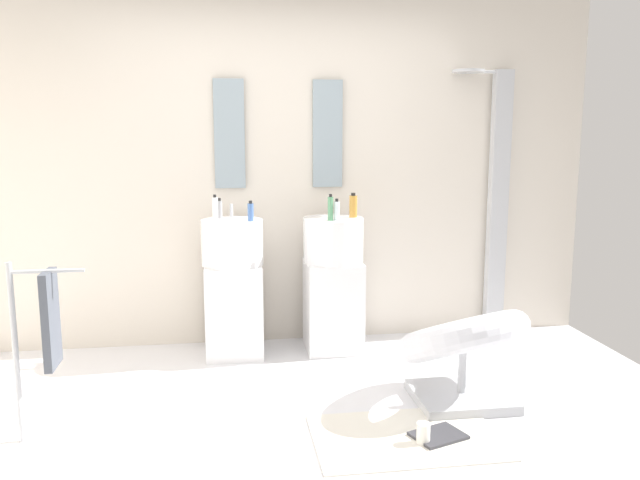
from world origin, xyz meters
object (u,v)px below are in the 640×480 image
magazine_charcoal (438,435)px  lounge_chair (463,345)px  coffee_mug (423,433)px  soap_bottle_white (215,209)px  shower_column (496,198)px  soap_bottle_amber (353,206)px  soap_bottle_grey (220,209)px  soap_bottle_blue (251,212)px  towel_rack (45,324)px  soap_bottle_green (331,208)px  pedestal_sink_left (233,286)px  soap_bottle_clear (337,210)px  pedestal_sink_right (333,282)px

magazine_charcoal → lounge_chair: bearing=36.5°
magazine_charcoal → coffee_mug: coffee_mug is taller
soap_bottle_white → shower_column: bearing=6.5°
soap_bottle_amber → soap_bottle_white: bearing=-178.1°
soap_bottle_grey → soap_bottle_blue: 0.27m
towel_rack → soap_bottle_amber: 2.23m
towel_rack → soap_bottle_green: size_ratio=5.17×
shower_column → towel_rack: bearing=-154.9°
pedestal_sink_left → soap_bottle_clear: soap_bottle_clear is taller
soap_bottle_white → soap_bottle_green: size_ratio=0.99×
towel_rack → lounge_chair: bearing=3.6°
towel_rack → soap_bottle_white: soap_bottle_white is taller
pedestal_sink_left → soap_bottle_grey: (-0.08, 0.08, 0.54)m
soap_bottle_amber → soap_bottle_blue: soap_bottle_amber is taller
towel_rack → soap_bottle_white: bearing=53.8°
shower_column → lounge_chair: size_ratio=2.01×
lounge_chair → soap_bottle_blue: soap_bottle_blue is taller
soap_bottle_white → soap_bottle_clear: soap_bottle_white is taller
soap_bottle_amber → soap_bottle_grey: 0.95m
soap_bottle_amber → soap_bottle_green: soap_bottle_green is taller
soap_bottle_grey → soap_bottle_blue: soap_bottle_grey is taller
lounge_chair → soap_bottle_amber: soap_bottle_amber is taller
magazine_charcoal → soap_bottle_clear: soap_bottle_clear is taller
pedestal_sink_left → soap_bottle_blue: 0.56m
towel_rack → coffee_mug: 2.01m
soap_bottle_amber → soap_bottle_green: bearing=-142.8°
magazine_charcoal → coffee_mug: (-0.10, -0.05, 0.05)m
pedestal_sink_left → magazine_charcoal: size_ratio=4.12×
magazine_charcoal → soap_bottle_grey: size_ratio=1.80×
magazine_charcoal → soap_bottle_white: size_ratio=1.45×
shower_column → soap_bottle_amber: 1.20m
magazine_charcoal → soap_bottle_grey: soap_bottle_grey is taller
magazine_charcoal → soap_bottle_amber: (-0.16, 1.49, 1.04)m
lounge_chair → soap_bottle_white: 1.90m
pedestal_sink_left → coffee_mug: size_ratio=9.96×
pedestal_sink_right → soap_bottle_green: (-0.04, -0.14, 0.56)m
towel_rack → shower_column: bearing=25.1°
pedestal_sink_right → towel_rack: 2.07m
towel_rack → soap_bottle_amber: (1.83, 1.20, 0.43)m
magazine_charcoal → soap_bottle_white: soap_bottle_white is taller
pedestal_sink_left → soap_bottle_amber: soap_bottle_amber is taller
soap_bottle_green → towel_rack: bearing=-147.3°
soap_bottle_white → towel_rack: bearing=-126.2°
towel_rack → soap_bottle_blue: size_ratio=6.71×
shower_column → lounge_chair: bearing=-119.8°
soap_bottle_blue → coffee_mug: bearing=-61.1°
soap_bottle_amber → soap_bottle_grey: bearing=175.7°
pedestal_sink_left → soap_bottle_grey: bearing=136.4°
soap_bottle_blue → soap_bottle_clear: soap_bottle_clear is taller
soap_bottle_blue → magazine_charcoal: bearing=-57.2°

